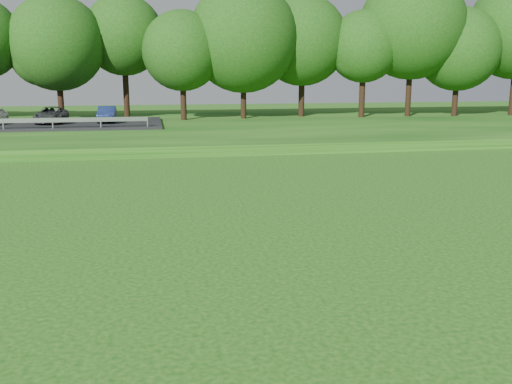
{
  "coord_description": "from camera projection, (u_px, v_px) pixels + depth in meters",
  "views": [
    {
      "loc": [
        -12.8,
        -11.53,
        4.53
      ],
      "look_at": [
        -10.03,
        3.46,
        1.3
      ],
      "focal_mm": 40.0,
      "sensor_mm": 36.0,
      "label": 1
    }
  ],
  "objects": [
    {
      "name": "berm",
      "position": [
        308.0,
        124.0,
        46.95
      ],
      "size": [
        130.0,
        30.0,
        0.6
      ],
      "primitive_type": "cube",
      "color": "#0F470D",
      "rests_on": "ground"
    },
    {
      "name": "treeline",
      "position": [
        297.0,
        29.0,
        49.18
      ],
      "size": [
        104.0,
        7.0,
        15.0
      ],
      "primitive_type": null,
      "color": "#154510",
      "rests_on": "berm"
    },
    {
      "name": "walking_path",
      "position": [
        372.0,
        150.0,
        33.54
      ],
      "size": [
        130.0,
        1.6,
        0.04
      ],
      "primitive_type": "cube",
      "color": "gray",
      "rests_on": "ground"
    }
  ]
}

